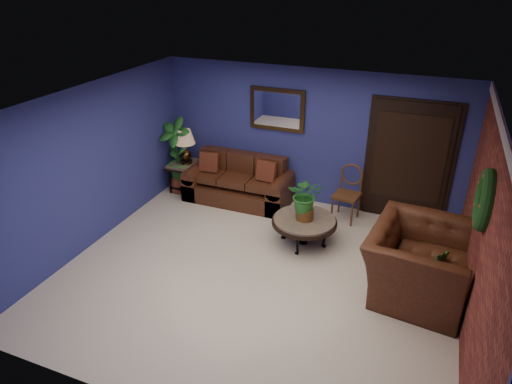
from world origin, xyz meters
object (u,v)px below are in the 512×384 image
at_px(end_table, 187,169).
at_px(side_chair, 348,189).
at_px(coffee_table, 304,222).
at_px(armchair, 419,263).
at_px(sofa, 239,185).
at_px(table_lamp, 185,142).

xyz_separation_m(end_table, side_chair, (3.15, 0.07, 0.11)).
xyz_separation_m(coffee_table, armchair, (1.76, -0.62, 0.09)).
xyz_separation_m(sofa, side_chair, (2.04, 0.05, 0.27)).
bearing_deg(armchair, side_chair, 44.34).
bearing_deg(sofa, armchair, -26.37).
height_order(coffee_table, side_chair, side_chair).
relative_size(coffee_table, table_lamp, 1.59).
bearing_deg(table_lamp, sofa, 1.27).
relative_size(end_table, table_lamp, 0.98).
bearing_deg(coffee_table, armchair, -19.34).
xyz_separation_m(table_lamp, armchair, (4.45, -1.63, -0.53)).
distance_m(sofa, end_table, 1.12).
distance_m(coffee_table, side_chair, 1.19).
bearing_deg(table_lamp, coffee_table, -20.64).
bearing_deg(side_chair, coffee_table, -105.40).
distance_m(end_table, armchair, 4.74).
relative_size(sofa, coffee_table, 1.91).
bearing_deg(coffee_table, end_table, 159.36).
xyz_separation_m(sofa, end_table, (-1.11, -0.02, 0.15)).
distance_m(coffee_table, armchair, 1.87).
xyz_separation_m(table_lamp, side_chair, (3.15, 0.07, -0.45)).
relative_size(table_lamp, side_chair, 0.66).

